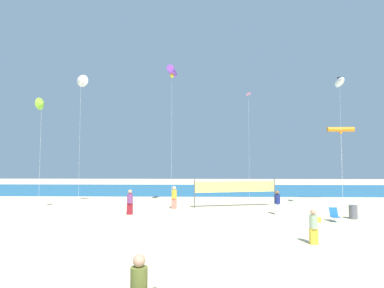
{
  "coord_description": "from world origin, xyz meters",
  "views": [
    {
      "loc": [
        -1.24,
        -15.77,
        3.73
      ],
      "look_at": [
        -1.88,
        6.42,
        5.11
      ],
      "focal_mm": 29.29,
      "sensor_mm": 36.0,
      "label": 1
    }
  ],
  "objects_px": {
    "kite_white_delta": "(81,80)",
    "kite_lime_delta": "(42,104)",
    "volleyball_net": "(236,188)",
    "kite_orange_tube": "(341,130)",
    "folding_beach_chair": "(334,214)",
    "kite_violet_tube": "(172,71)",
    "beachgoer_navy_shirt": "(277,202)",
    "beach_handbag": "(317,220)",
    "beachgoer_mustard_shirt": "(174,197)",
    "kite_white_inflatable": "(340,82)",
    "trash_barrel": "(353,212)",
    "beachgoer_sage_shirt": "(313,226)",
    "beachgoer_plum_shirt": "(130,201)",
    "kite_pink_diamond": "(248,97)"
  },
  "relations": [
    {
      "from": "kite_white_delta",
      "to": "kite_lime_delta",
      "type": "bearing_deg",
      "value": -124.03
    },
    {
      "from": "volleyball_net",
      "to": "kite_lime_delta",
      "type": "height_order",
      "value": "kite_lime_delta"
    },
    {
      "from": "kite_white_delta",
      "to": "kite_orange_tube",
      "type": "xyz_separation_m",
      "value": [
        23.74,
        5.04,
        -3.7
      ]
    },
    {
      "from": "folding_beach_chair",
      "to": "kite_orange_tube",
      "type": "bearing_deg",
      "value": 70.67
    },
    {
      "from": "kite_lime_delta",
      "to": "kite_violet_tube",
      "type": "height_order",
      "value": "kite_violet_tube"
    },
    {
      "from": "kite_violet_tube",
      "to": "volleyball_net",
      "type": "bearing_deg",
      "value": 3.17
    },
    {
      "from": "beachgoer_navy_shirt",
      "to": "beach_handbag",
      "type": "bearing_deg",
      "value": -37.98
    },
    {
      "from": "beachgoer_mustard_shirt",
      "to": "kite_violet_tube",
      "type": "distance_m",
      "value": 10.82
    },
    {
      "from": "folding_beach_chair",
      "to": "kite_white_inflatable",
      "type": "xyz_separation_m",
      "value": [
        2.64,
        4.66,
        9.8
      ]
    },
    {
      "from": "folding_beach_chair",
      "to": "kite_white_delta",
      "type": "height_order",
      "value": "kite_white_delta"
    },
    {
      "from": "trash_barrel",
      "to": "beach_handbag",
      "type": "distance_m",
      "value": 3.17
    },
    {
      "from": "beachgoer_sage_shirt",
      "to": "trash_barrel",
      "type": "relative_size",
      "value": 1.74
    },
    {
      "from": "trash_barrel",
      "to": "beach_handbag",
      "type": "bearing_deg",
      "value": -155.5
    },
    {
      "from": "volleyball_net",
      "to": "kite_white_delta",
      "type": "relative_size",
      "value": 0.63
    },
    {
      "from": "kite_white_inflatable",
      "to": "kite_lime_delta",
      "type": "bearing_deg",
      "value": -174.3
    },
    {
      "from": "beachgoer_navy_shirt",
      "to": "kite_violet_tube",
      "type": "relative_size",
      "value": 0.15
    },
    {
      "from": "trash_barrel",
      "to": "beachgoer_plum_shirt",
      "type": "bearing_deg",
      "value": 174.94
    },
    {
      "from": "beachgoer_navy_shirt",
      "to": "kite_pink_diamond",
      "type": "xyz_separation_m",
      "value": [
        -0.44,
        10.41,
        10.02
      ]
    },
    {
      "from": "trash_barrel",
      "to": "kite_lime_delta",
      "type": "distance_m",
      "value": 23.59
    },
    {
      "from": "beachgoer_sage_shirt",
      "to": "kite_pink_diamond",
      "type": "distance_m",
      "value": 21.3
    },
    {
      "from": "beachgoer_plum_shirt",
      "to": "kite_white_inflatable",
      "type": "xyz_separation_m",
      "value": [
        16.44,
        2.24,
        9.3
      ]
    },
    {
      "from": "beachgoer_sage_shirt",
      "to": "folding_beach_chair",
      "type": "xyz_separation_m",
      "value": [
        3.36,
        5.72,
        -0.39
      ]
    },
    {
      "from": "beachgoer_mustard_shirt",
      "to": "kite_lime_delta",
      "type": "bearing_deg",
      "value": 49.94
    },
    {
      "from": "beachgoer_sage_shirt",
      "to": "kite_violet_tube",
      "type": "relative_size",
      "value": 0.13
    },
    {
      "from": "beachgoer_navy_shirt",
      "to": "kite_white_inflatable",
      "type": "xyz_separation_m",
      "value": [
        5.64,
        2.03,
        9.33
      ]
    },
    {
      "from": "kite_orange_tube",
      "to": "kite_lime_delta",
      "type": "height_order",
      "value": "kite_lime_delta"
    },
    {
      "from": "beachgoer_mustard_shirt",
      "to": "kite_white_inflatable",
      "type": "distance_m",
      "value": 16.35
    },
    {
      "from": "beachgoer_navy_shirt",
      "to": "folding_beach_chair",
      "type": "relative_size",
      "value": 1.99
    },
    {
      "from": "beachgoer_mustard_shirt",
      "to": "kite_violet_tube",
      "type": "relative_size",
      "value": 0.15
    },
    {
      "from": "beachgoer_mustard_shirt",
      "to": "volleyball_net",
      "type": "bearing_deg",
      "value": -135.12
    },
    {
      "from": "beachgoer_navy_shirt",
      "to": "kite_white_inflatable",
      "type": "height_order",
      "value": "kite_white_inflatable"
    },
    {
      "from": "kite_white_delta",
      "to": "kite_pink_diamond",
      "type": "xyz_separation_m",
      "value": [
        15.24,
        7.92,
        0.23
      ]
    },
    {
      "from": "beach_handbag",
      "to": "kite_pink_diamond",
      "type": "bearing_deg",
      "value": 99.65
    },
    {
      "from": "beach_handbag",
      "to": "kite_white_delta",
      "type": "bearing_deg",
      "value": 162.93
    },
    {
      "from": "kite_orange_tube",
      "to": "kite_violet_tube",
      "type": "xyz_separation_m",
      "value": [
        -16.16,
        -3.88,
        4.74
      ]
    },
    {
      "from": "kite_lime_delta",
      "to": "kite_white_inflatable",
      "type": "height_order",
      "value": "kite_white_inflatable"
    },
    {
      "from": "folding_beach_chair",
      "to": "trash_barrel",
      "type": "height_order",
      "value": "trash_barrel"
    },
    {
      "from": "folding_beach_chair",
      "to": "kite_violet_tube",
      "type": "distance_m",
      "value": 17.04
    },
    {
      "from": "trash_barrel",
      "to": "kite_white_delta",
      "type": "xyz_separation_m",
      "value": [
        -20.38,
        4.07,
        10.27
      ]
    },
    {
      "from": "beachgoer_plum_shirt",
      "to": "beachgoer_sage_shirt",
      "type": "bearing_deg",
      "value": -9.3
    },
    {
      "from": "beachgoer_mustard_shirt",
      "to": "beachgoer_plum_shirt",
      "type": "bearing_deg",
      "value": 77.49
    },
    {
      "from": "beachgoer_mustard_shirt",
      "to": "beach_handbag",
      "type": "bearing_deg",
      "value": -178.16
    },
    {
      "from": "kite_lime_delta",
      "to": "volleyball_net",
      "type": "bearing_deg",
      "value": 15.78
    },
    {
      "from": "kite_orange_tube",
      "to": "volleyball_net",
      "type": "bearing_deg",
      "value": -161.44
    },
    {
      "from": "kite_violet_tube",
      "to": "kite_white_delta",
      "type": "bearing_deg",
      "value": -171.35
    },
    {
      "from": "kite_white_delta",
      "to": "kite_pink_diamond",
      "type": "distance_m",
      "value": 17.18
    },
    {
      "from": "beach_handbag",
      "to": "kite_white_inflatable",
      "type": "relative_size",
      "value": 0.04
    },
    {
      "from": "volleyball_net",
      "to": "kite_white_delta",
      "type": "bearing_deg",
      "value": -173.64
    },
    {
      "from": "beachgoer_plum_shirt",
      "to": "kite_orange_tube",
      "type": "bearing_deg",
      "value": 50.94
    },
    {
      "from": "beachgoer_plum_shirt",
      "to": "folding_beach_chair",
      "type": "xyz_separation_m",
      "value": [
        13.8,
        -2.42,
        -0.5
      ]
    }
  ]
}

